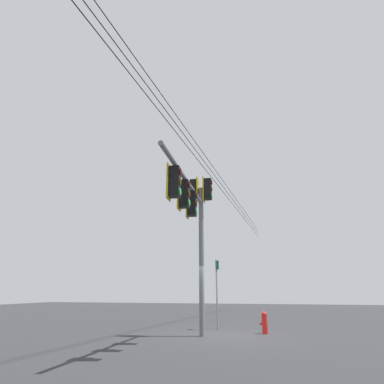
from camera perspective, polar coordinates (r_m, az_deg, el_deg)
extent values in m
plane|color=#2D2D30|center=(12.88, 5.92, -24.71)|extent=(60.00, 60.00, 0.00)
cylinder|color=slate|center=(12.49, 1.74, -11.85)|extent=(0.20, 0.20, 5.72)
cylinder|color=slate|center=(10.32, -1.15, 2.22)|extent=(0.26, 5.57, 0.14)
cube|color=black|center=(13.03, 2.93, 0.51)|extent=(0.31, 0.31, 0.90)
cube|color=#B29319|center=(13.05, 2.19, 0.46)|extent=(0.05, 0.44, 1.04)
cylinder|color=#360503|center=(13.10, 3.62, 1.80)|extent=(0.03, 0.20, 0.20)
cylinder|color=#3C2703|center=(13.01, 3.65, 0.56)|extent=(0.03, 0.20, 0.20)
cylinder|color=green|center=(12.91, 3.67, -0.71)|extent=(0.03, 0.20, 0.20)
cube|color=black|center=(13.13, 0.34, 0.34)|extent=(0.31, 0.31, 0.90)
cube|color=#B29319|center=(13.10, 1.07, 0.39)|extent=(0.05, 0.44, 1.04)
cylinder|color=#360503|center=(13.26, -0.36, 1.53)|extent=(0.03, 0.20, 0.20)
cylinder|color=#3C2703|center=(13.16, -0.36, 0.29)|extent=(0.03, 0.20, 0.20)
cylinder|color=green|center=(13.07, -0.36, -0.96)|extent=(0.03, 0.20, 0.20)
cube|color=black|center=(11.07, 0.00, -2.17)|extent=(0.32, 0.32, 0.90)
cube|color=#B29319|center=(11.10, -0.87, -2.21)|extent=(0.07, 0.44, 1.04)
cylinder|color=#360503|center=(11.13, 0.83, -0.64)|extent=(0.04, 0.20, 0.20)
cylinder|color=#3C2703|center=(11.05, 0.84, -2.13)|extent=(0.04, 0.20, 0.20)
cylinder|color=green|center=(10.97, 0.85, -3.64)|extent=(0.04, 0.20, 0.20)
cube|color=black|center=(9.96, -1.43, -0.37)|extent=(0.31, 0.31, 0.90)
cube|color=#B29319|center=(10.00, -2.38, -0.43)|extent=(0.05, 0.44, 1.04)
cylinder|color=#360503|center=(10.02, -0.49, 1.32)|extent=(0.04, 0.20, 0.20)
cylinder|color=#3C2703|center=(9.93, -0.50, -0.32)|extent=(0.04, 0.20, 0.20)
cylinder|color=green|center=(9.84, -0.50, -1.98)|extent=(0.04, 0.20, 0.20)
cube|color=black|center=(8.87, -3.21, 1.87)|extent=(0.32, 0.32, 0.90)
cube|color=#B29319|center=(8.90, -4.28, 1.80)|extent=(0.06, 0.44, 1.04)
cylinder|color=#360503|center=(8.94, -2.14, 3.75)|extent=(0.04, 0.20, 0.20)
cylinder|color=#3C2703|center=(8.83, -2.17, 1.93)|extent=(0.04, 0.20, 0.20)
cylinder|color=green|center=(8.73, -2.19, 0.08)|extent=(0.04, 0.20, 0.20)
cylinder|color=slate|center=(14.49, 4.60, -18.11)|extent=(0.07, 0.07, 2.95)
cube|color=#0C7238|center=(14.55, 4.63, -13.25)|extent=(0.21, 0.33, 0.39)
cube|color=white|center=(14.55, 4.68, -13.25)|extent=(0.16, 0.27, 0.33)
cylinder|color=red|center=(13.50, 13.23, -22.65)|extent=(0.22, 0.22, 0.65)
sphere|color=red|center=(13.47, 13.10, -21.03)|extent=(0.20, 0.20, 0.20)
cylinder|color=red|center=(13.54, 12.62, -22.53)|extent=(0.12, 0.12, 0.09)
cylinder|color=black|center=(14.88, 3.39, 2.99)|extent=(3.44, 34.20, 0.39)
cylinder|color=black|center=(15.00, 3.37, 4.13)|extent=(3.44, 34.20, 0.39)
cylinder|color=black|center=(15.14, 3.35, 5.38)|extent=(3.44, 34.20, 0.39)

